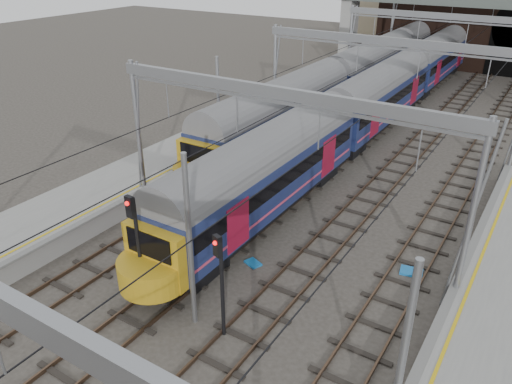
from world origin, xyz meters
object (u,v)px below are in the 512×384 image
Objects in this scene: signal_near_left at (136,237)px; signal_near_centre at (220,273)px; train_main at (411,75)px; train_second at (399,53)px.

signal_near_left is 3.88m from signal_near_centre.
signal_near_centre is at bearing -84.31° from train_main.
train_second reaches higher than train_main.
train_main is 15.36× the size of signal_near_centre.
signal_near_left is at bearing -90.88° from train_main.
train_main is 33.76m from signal_near_left.
signal_near_left is (-0.52, -33.75, 0.50)m from train_main.
train_main is 33.82m from signal_near_centre.
signal_near_left is at bearing -85.34° from train_second.
train_second is (-4.00, 8.95, 0.05)m from train_main.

